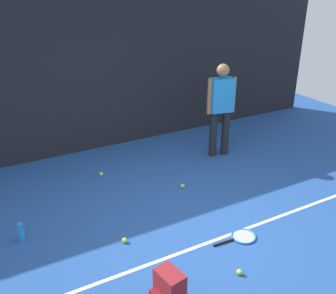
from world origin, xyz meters
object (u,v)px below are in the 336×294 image
object	(u,v)px
tennis_racket	(242,237)
tennis_ball_near_player	(239,272)
tennis_ball_far_left	(182,186)
tennis_ball_by_fence	(125,240)
tennis_ball_mid_court	(101,174)
tennis_player	(221,105)
water_bottle	(21,232)
backpack	(168,291)

from	to	relation	value
tennis_racket	tennis_ball_near_player	world-z (taller)	tennis_ball_near_player
tennis_ball_near_player	tennis_ball_far_left	distance (m)	2.01
tennis_ball_by_fence	tennis_ball_mid_court	bearing A→B (deg)	79.38
tennis_racket	tennis_player	bearing A→B (deg)	65.03
tennis_player	tennis_ball_mid_court	distance (m)	2.41
tennis_ball_far_left	water_bottle	bearing A→B (deg)	-176.43
water_bottle	tennis_ball_mid_court	bearing A→B (deg)	38.07
tennis_ball_by_fence	tennis_ball_near_player	bearing A→B (deg)	-51.28
tennis_racket	tennis_ball_by_fence	size ratio (longest dim) A/B	9.42
water_bottle	backpack	bearing A→B (deg)	-58.73
tennis_ball_far_left	water_bottle	size ratio (longest dim) A/B	0.26
tennis_ball_by_fence	tennis_ball_far_left	bearing A→B (deg)	31.62
tennis_ball_mid_court	water_bottle	size ratio (longest dim) A/B	0.26
tennis_ball_near_player	tennis_ball_mid_court	distance (m)	3.01
tennis_ball_by_fence	water_bottle	bearing A→B (deg)	149.28
tennis_ball_near_player	tennis_ball_far_left	size ratio (longest dim) A/B	1.00
tennis_racket	tennis_ball_by_fence	bearing A→B (deg)	158.60
tennis_ball_mid_court	tennis_ball_far_left	distance (m)	1.40
tennis_player	tennis_ball_far_left	distance (m)	1.70
tennis_player	water_bottle	distance (m)	3.87
tennis_racket	tennis_ball_far_left	world-z (taller)	tennis_ball_far_left
tennis_ball_near_player	tennis_racket	bearing A→B (deg)	49.25
tennis_ball_by_fence	water_bottle	size ratio (longest dim) A/B	0.26
tennis_ball_near_player	tennis_ball_mid_court	bearing A→B (deg)	101.05
backpack	tennis_ball_near_player	distance (m)	0.94
tennis_ball_by_fence	tennis_ball_far_left	world-z (taller)	same
tennis_racket	tennis_ball_far_left	bearing A→B (deg)	94.53
tennis_player	tennis_racket	xyz separation A→B (m)	(-1.18, -2.19, -0.95)
tennis_ball_near_player	tennis_player	bearing A→B (deg)	58.95
tennis_player	tennis_ball_mid_court	size ratio (longest dim) A/B	25.76
tennis_ball_mid_court	water_bottle	xyz separation A→B (m)	(-1.46, -1.15, 0.09)
tennis_player	tennis_ball_by_fence	world-z (taller)	tennis_player
tennis_ball_near_player	tennis_ball_mid_court	xyz separation A→B (m)	(-0.58, 2.96, 0.00)
backpack	tennis_ball_near_player	xyz separation A→B (m)	(0.92, 0.02, -0.18)
tennis_racket	tennis_ball_mid_court	bearing A→B (deg)	116.11
tennis_ball_far_left	water_bottle	world-z (taller)	water_bottle
tennis_ball_near_player	tennis_ball_by_fence	size ratio (longest dim) A/B	1.00
tennis_player	tennis_racket	world-z (taller)	tennis_player
backpack	tennis_ball_mid_court	xyz separation A→B (m)	(0.35, 2.98, -0.18)
backpack	tennis_ball_by_fence	xyz separation A→B (m)	(0.01, 1.17, -0.18)
tennis_ball_far_left	backpack	bearing A→B (deg)	-123.98
tennis_racket	tennis_ball_near_player	size ratio (longest dim) A/B	9.42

